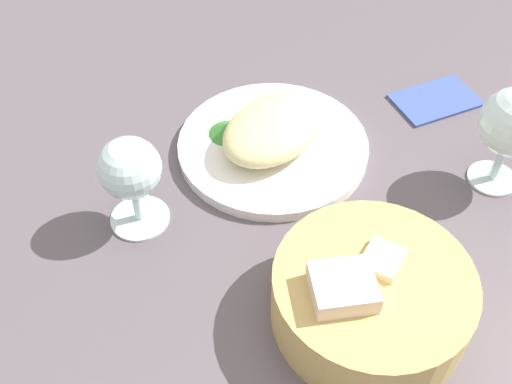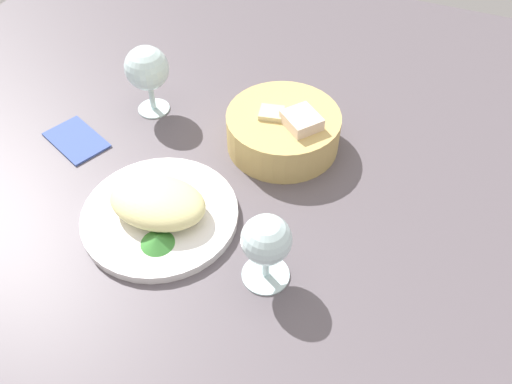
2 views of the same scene
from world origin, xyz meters
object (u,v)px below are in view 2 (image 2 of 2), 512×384
object	(u,v)px
plate	(160,215)
wine_glass_far	(147,70)
bread_basket	(284,130)
folded_napkin	(76,139)
wine_glass_near	(266,243)

from	to	relation	value
plate	wine_glass_far	world-z (taller)	wine_glass_far
bread_basket	folded_napkin	world-z (taller)	bread_basket
plate	wine_glass_near	bearing A→B (deg)	-10.43
plate	bread_basket	bearing A→B (deg)	63.22
plate	folded_napkin	world-z (taller)	plate
bread_basket	wine_glass_near	world-z (taller)	wine_glass_near
wine_glass_near	bread_basket	bearing A→B (deg)	105.47
plate	wine_glass_far	xyz separation A→B (cm)	(-14.01, 22.19, 7.77)
bread_basket	wine_glass_far	size ratio (longest dim) A/B	1.48
plate	bread_basket	world-z (taller)	bread_basket
folded_napkin	bread_basket	bearing A→B (deg)	-136.05
bread_basket	wine_glass_far	bearing A→B (deg)	-179.91
plate	folded_napkin	distance (cm)	23.93
plate	folded_napkin	size ratio (longest dim) A/B	2.12
bread_basket	wine_glass_near	xyz separation A→B (cm)	(7.08, -25.59, 4.00)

